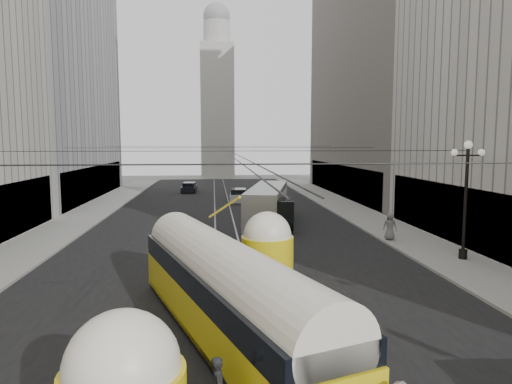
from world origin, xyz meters
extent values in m
cube|color=black|center=(0.00, 32.50, 0.00)|extent=(20.00, 85.00, 0.02)
cube|color=gray|center=(-12.00, 36.00, 0.07)|extent=(4.00, 72.00, 0.15)
cube|color=gray|center=(12.00, 36.00, 0.07)|extent=(4.00, 72.00, 0.15)
cube|color=gray|center=(-0.75, 32.50, 0.00)|extent=(0.12, 85.00, 0.04)
cube|color=gray|center=(0.75, 32.50, 0.00)|extent=(0.12, 85.00, 0.04)
cube|color=#999999|center=(-20.00, 48.00, 14.00)|extent=(12.00, 28.00, 28.00)
cube|color=black|center=(-14.05, 48.00, 2.00)|extent=(0.10, 25.20, 3.60)
cube|color=black|center=(14.05, 22.00, 2.00)|extent=(0.10, 18.00, 3.60)
cube|color=#514C47|center=(20.00, 48.00, 16.00)|extent=(12.00, 32.00, 32.00)
cube|color=black|center=(14.05, 48.00, 2.00)|extent=(0.10, 28.80, 3.60)
cube|color=#B2AFA8|center=(0.00, 80.00, 12.00)|extent=(6.00, 6.00, 24.00)
cylinder|color=#B2AFA8|center=(0.00, 80.00, 26.00)|extent=(4.80, 4.80, 4.00)
sphere|color=gray|center=(0.00, 80.00, 28.96)|extent=(4.80, 4.80, 4.80)
cylinder|color=black|center=(12.60, 18.00, 3.15)|extent=(0.18, 0.18, 6.00)
cylinder|color=black|center=(12.60, 18.00, 0.40)|extent=(0.44, 0.44, 0.50)
cylinder|color=black|center=(12.60, 18.00, 5.75)|extent=(1.60, 0.08, 0.08)
sphere|color=white|center=(12.60, 18.00, 6.30)|extent=(0.44, 0.44, 0.44)
sphere|color=white|center=(11.85, 18.00, 5.90)|extent=(0.36, 0.36, 0.36)
sphere|color=white|center=(13.35, 18.00, 5.90)|extent=(0.36, 0.36, 0.36)
cylinder|color=black|center=(0.00, 4.00, 6.00)|extent=(25.00, 0.03, 0.03)
cylinder|color=black|center=(0.00, 18.00, 6.00)|extent=(25.00, 0.03, 0.03)
cylinder|color=black|center=(0.00, 32.00, 6.00)|extent=(25.00, 0.03, 0.03)
cylinder|color=black|center=(0.00, 46.00, 6.00)|extent=(25.00, 0.03, 0.03)
cylinder|color=black|center=(0.00, 36.00, 5.80)|extent=(0.03, 72.00, 0.03)
cylinder|color=black|center=(0.40, 36.00, 5.80)|extent=(0.03, 72.00, 0.03)
cube|color=gold|center=(-0.50, 9.40, 0.97)|extent=(6.53, 13.00, 1.57)
cube|color=black|center=(-0.50, 9.40, 0.23)|extent=(6.41, 12.64, 0.28)
cube|color=black|center=(-0.50, 9.40, 1.99)|extent=(6.49, 12.83, 0.79)
cylinder|color=silver|center=(-0.50, 9.40, 2.26)|extent=(6.21, 12.73, 2.13)
sphere|color=silver|center=(-2.60, 3.38, 2.17)|extent=(2.22, 2.22, 2.22)
cylinder|color=gold|center=(1.60, 15.41, 1.06)|extent=(2.40, 2.40, 2.13)
sphere|color=silver|center=(1.60, 15.41, 2.17)|extent=(2.22, 2.22, 2.22)
cube|color=#95989A|center=(3.41, 30.58, 1.50)|extent=(4.85, 11.83, 2.89)
cube|color=black|center=(3.41, 30.58, 1.98)|extent=(4.78, 11.44, 1.06)
cube|color=black|center=(3.41, 24.84, 1.83)|extent=(2.19, 0.58, 1.35)
cylinder|color=black|center=(2.20, 26.71, 0.48)|extent=(0.30, 0.96, 0.96)
cylinder|color=black|center=(4.61, 26.71, 0.48)|extent=(0.30, 0.96, 0.96)
cylinder|color=black|center=(2.20, 34.46, 0.48)|extent=(0.30, 0.96, 0.96)
cylinder|color=black|center=(4.61, 34.46, 0.48)|extent=(0.30, 0.96, 0.96)
cube|color=silver|center=(1.85, 44.29, 0.47)|extent=(2.09, 4.55, 0.79)
cube|color=black|center=(1.85, 44.29, 1.03)|extent=(1.75, 2.54, 0.75)
cylinder|color=black|center=(1.02, 42.78, 0.32)|extent=(0.22, 0.63, 0.63)
cylinder|color=black|center=(2.67, 42.78, 0.32)|extent=(0.22, 0.63, 0.63)
cylinder|color=black|center=(1.02, 45.80, 0.32)|extent=(0.22, 0.63, 0.63)
cylinder|color=black|center=(2.67, 45.80, 0.32)|extent=(0.22, 0.63, 0.63)
cube|color=black|center=(-3.99, 54.21, 0.43)|extent=(1.97, 4.16, 0.72)
cube|color=black|center=(-3.99, 54.21, 0.94)|extent=(1.63, 2.33, 0.68)
cylinder|color=black|center=(-4.73, 52.84, 0.29)|extent=(0.22, 0.58, 0.58)
cylinder|color=black|center=(-3.24, 52.84, 0.29)|extent=(0.22, 0.58, 0.58)
cylinder|color=black|center=(-4.73, 55.59, 0.29)|extent=(0.22, 0.58, 0.58)
cylinder|color=black|center=(-3.24, 55.59, 0.29)|extent=(0.22, 0.58, 0.58)
imported|color=slate|center=(10.50, 23.07, 1.03)|extent=(1.00, 0.83, 1.76)
camera|label=1|loc=(-0.84, -5.06, 6.43)|focal=32.00mm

